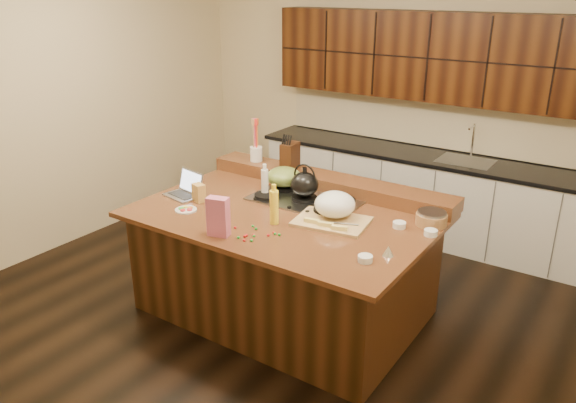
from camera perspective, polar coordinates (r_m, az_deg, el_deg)
The scene contains 36 objects.
room at distance 4.43m, azimuth -0.36°, elevation 4.02°, with size 5.52×5.02×2.72m.
island at distance 4.77m, azimuth -0.34°, elevation -6.19°, with size 2.40×1.60×0.92m.
back_ledge at distance 5.11m, azimuth 4.08°, elevation 2.00°, with size 2.40×0.30×0.12m, color black.
cooktop at distance 4.80m, azimuth 1.67°, elevation 0.19°, with size 0.92×0.52×0.05m.
back_counter at distance 6.32m, azimuth 13.47°, elevation 5.28°, with size 3.70×0.66×2.40m.
kettle at distance 4.76m, azimuth 1.68°, elevation 1.73°, with size 0.24×0.24×0.22m, color black.
green_bowl at distance 5.02m, azimuth -0.42°, elevation 2.55°, with size 0.31×0.31×0.17m, color olive.
laptop at distance 5.01m, azimuth -10.31°, elevation 1.25°, with size 0.35×0.30×0.21m.
oil_bottle at distance 4.32m, azimuth -1.42°, elevation -0.58°, with size 0.07×0.07×0.27m, color yellow.
vinegar_bottle at distance 4.87m, azimuth -2.37°, elevation 1.86°, with size 0.06×0.06×0.25m, color silver.
wooden_tray at distance 4.41m, azimuth 4.71°, elevation -0.68°, with size 0.61×0.49×0.23m.
ramekin_a at distance 3.82m, azimuth 7.85°, elevation -5.77°, with size 0.10×0.10×0.04m, color white.
ramekin_b at distance 4.29m, azimuth 14.30°, elevation -3.09°, with size 0.10×0.10×0.04m, color white.
ramekin_c at distance 4.37m, azimuth 11.24°, elevation -2.34°, with size 0.10×0.10×0.04m, color white.
strainer_bowl at distance 4.47m, azimuth 14.35°, elevation -1.76°, with size 0.24×0.24×0.09m, color #996B3F.
kitchen_timer at distance 3.92m, azimuth 10.14°, elevation -4.96°, with size 0.08×0.08×0.07m, color silver.
pink_bag at distance 4.15m, azimuth -7.10°, elevation -1.54°, with size 0.16×0.09×0.30m, color #C85E7E.
candy_plate at distance 4.69m, azimuth -10.33°, elevation -0.84°, with size 0.18×0.18×0.01m, color white.
package_box at distance 4.85m, azimuth -9.05°, elevation 0.89°, with size 0.11×0.08×0.15m, color #C29144.
utensil_crock at distance 5.50m, azimuth -3.25°, elevation 4.84°, with size 0.12×0.12×0.14m, color white.
knife_block at distance 5.26m, azimuth 0.20°, elevation 4.69°, with size 0.12×0.20×0.24m, color black.
gumdrop_0 at distance 4.26m, azimuth -6.37°, elevation -2.93°, with size 0.02×0.02×0.02m, color red.
gumdrop_1 at distance 4.13m, azimuth -5.06°, elevation -3.66°, with size 0.02×0.02×0.02m, color #198C26.
gumdrop_2 at distance 4.08m, azimuth -4.48°, elevation -3.96°, with size 0.02×0.02×0.02m, color red.
gumdrop_3 at distance 4.15m, azimuth -3.49°, elevation -3.51°, with size 0.02×0.02×0.02m, color #198C26.
gumdrop_4 at distance 4.16m, azimuth -4.24°, elevation -3.44°, with size 0.02×0.02×0.02m, color red.
gumdrop_5 at distance 4.31m, azimuth -3.59°, elevation -2.51°, with size 0.02×0.02×0.02m, color #198C26.
gumdrop_6 at distance 4.15m, azimuth -2.01°, elevation -3.44°, with size 0.02×0.02×0.02m, color red.
gumdrop_7 at distance 4.16m, azimuth -0.90°, elevation -3.39°, with size 0.02×0.02×0.02m, color #198C26.
gumdrop_8 at distance 4.15m, azimuth -4.43°, elevation -3.53°, with size 0.02×0.02×0.02m, color red.
gumdrop_9 at distance 4.26m, azimuth -3.27°, elevation -2.79°, with size 0.02×0.02×0.02m, color #198C26.
gumdrop_10 at distance 4.30m, azimuth -5.39°, elevation -2.64°, with size 0.02×0.02×0.02m, color red.
gumdrop_11 at distance 4.08m, azimuth -3.73°, elevation -3.98°, with size 0.02×0.02×0.02m, color #198C26.
gumdrop_12 at distance 4.16m, azimuth -3.52°, elevation -3.40°, with size 0.02×0.02×0.02m, color red.
gumdrop_13 at distance 4.18m, azimuth -1.35°, elevation -3.29°, with size 0.02×0.02×0.02m, color #198C26.
gumdrop_14 at distance 4.19m, azimuth -1.46°, elevation -3.19°, with size 0.02×0.02×0.02m, color red.
Camera 1 is at (2.39, -3.49, 2.67)m, focal length 35.00 mm.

